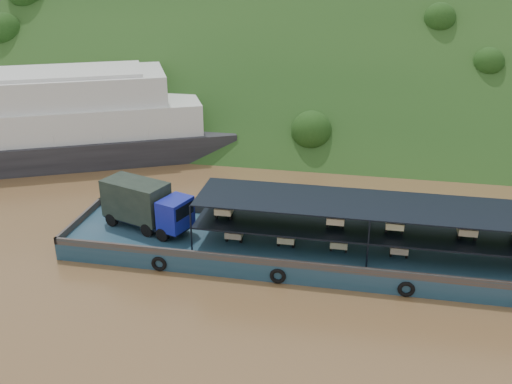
# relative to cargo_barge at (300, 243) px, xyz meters

# --- Properties ---
(ground) EXTENTS (160.00, 160.00, 0.00)m
(ground) POSITION_rel_cargo_barge_xyz_m (-1.76, 0.57, -1.14)
(ground) COLOR brown
(ground) RESTS_ON ground
(hillside) EXTENTS (140.00, 39.60, 39.60)m
(hillside) POSITION_rel_cargo_barge_xyz_m (-1.76, 36.57, -1.14)
(hillside) COLOR #183A15
(hillside) RESTS_ON ground
(cargo_barge) EXTENTS (35.00, 7.18, 4.62)m
(cargo_barge) POSITION_rel_cargo_barge_xyz_m (0.00, 0.00, 0.00)
(cargo_barge) COLOR #143547
(cargo_barge) RESTS_ON ground
(passenger_ferry) EXTENTS (44.38, 28.35, 8.88)m
(passenger_ferry) POSITION_rel_cargo_barge_xyz_m (-30.89, 14.62, 2.71)
(passenger_ferry) COLOR black
(passenger_ferry) RESTS_ON ground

